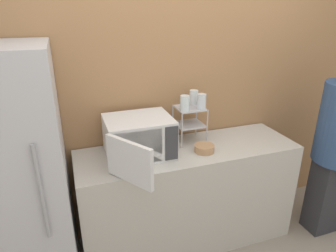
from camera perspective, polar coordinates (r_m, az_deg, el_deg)
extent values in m
cube|color=#9E7047|center=(2.52, 1.35, 7.35)|extent=(8.00, 0.06, 2.60)
cube|color=#B7B2A8|center=(2.61, 3.73, -13.04)|extent=(1.77, 0.56, 0.88)
cube|color=silver|center=(2.24, -5.59, -1.97)|extent=(0.49, 0.39, 0.29)
cube|color=#B7B2A8|center=(2.06, -5.74, -4.21)|extent=(0.35, 0.01, 0.25)
cube|color=#333338|center=(2.12, 0.71, -3.35)|extent=(0.10, 0.01, 0.26)
cube|color=silver|center=(1.90, -7.41, -6.80)|extent=(0.23, 0.34, 0.28)
cylinder|color=#B2B2B7|center=(2.33, 2.67, -0.90)|extent=(0.01, 0.01, 0.30)
cylinder|color=#B2B2B7|center=(2.42, 7.45, -0.23)|extent=(0.01, 0.01, 0.30)
cylinder|color=#B2B2B7|center=(2.51, 0.91, 0.84)|extent=(0.01, 0.01, 0.30)
cylinder|color=#B2B2B7|center=(2.59, 5.42, 1.41)|extent=(0.01, 0.01, 0.30)
cube|color=#B2B2B7|center=(2.46, 4.12, 0.32)|extent=(0.22, 0.21, 0.01)
cube|color=#B2B2B7|center=(2.41, 4.21, 3.44)|extent=(0.22, 0.21, 0.01)
cylinder|color=silver|center=(2.32, 3.22, 4.38)|extent=(0.07, 0.07, 0.12)
cylinder|color=silver|center=(2.47, 4.95, 5.47)|extent=(0.07, 0.07, 0.12)
cylinder|color=silver|center=(2.37, 6.41, 4.68)|extent=(0.07, 0.07, 0.12)
cylinder|color=#AD7F56|center=(2.35, 6.90, -4.76)|extent=(0.08, 0.08, 0.01)
cylinder|color=#AD7F56|center=(2.34, 6.93, -4.24)|extent=(0.15, 0.15, 0.06)
cube|color=#2D2D33|center=(3.12, 28.16, -11.47)|extent=(0.33, 0.20, 0.70)
cube|color=#B7B7BC|center=(2.23, -27.64, -9.42)|extent=(0.69, 0.65, 1.74)
cylinder|color=#99999E|center=(1.86, -22.97, -11.75)|extent=(0.02, 0.02, 0.61)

